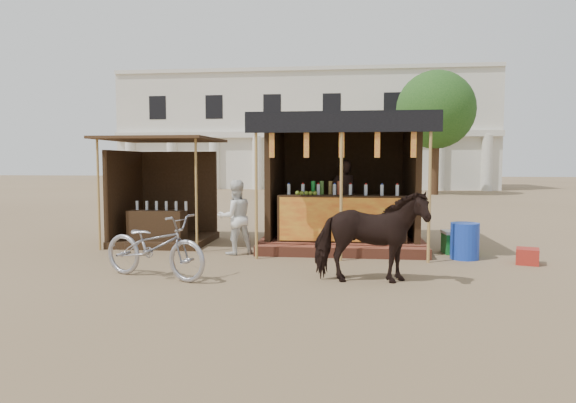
{
  "coord_description": "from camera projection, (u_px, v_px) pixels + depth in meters",
  "views": [
    {
      "loc": [
        1.13,
        -7.99,
        1.84
      ],
      "look_at": [
        0.0,
        1.6,
        1.1
      ],
      "focal_mm": 32.0,
      "sensor_mm": 36.0,
      "label": 1
    }
  ],
  "objects": [
    {
      "name": "ground",
      "position": [
        276.0,
        278.0,
        8.19
      ],
      "size": [
        120.0,
        120.0,
        0.0
      ],
      "primitive_type": "plane",
      "color": "#846B4C",
      "rests_on": "ground"
    },
    {
      "name": "main_stall",
      "position": [
        342.0,
        199.0,
        11.32
      ],
      "size": [
        3.6,
        3.61,
        2.78
      ],
      "color": "brown",
      "rests_on": "ground"
    },
    {
      "name": "secondary_stall",
      "position": [
        159.0,
        206.0,
        11.69
      ],
      "size": [
        2.4,
        2.4,
        2.38
      ],
      "color": "#332012",
      "rests_on": "ground"
    },
    {
      "name": "cow",
      "position": [
        370.0,
        237.0,
        7.78
      ],
      "size": [
        1.72,
        0.86,
        1.42
      ],
      "primitive_type": "imported",
      "rotation": [
        0.0,
        0.0,
        1.62
      ],
      "color": "black",
      "rests_on": "ground"
    },
    {
      "name": "motorbike",
      "position": [
        154.0,
        246.0,
        8.13
      ],
      "size": [
        2.07,
        1.3,
        1.03
      ],
      "primitive_type": "imported",
      "rotation": [
        0.0,
        0.0,
        1.23
      ],
      "color": "#A09EA7",
      "rests_on": "ground"
    },
    {
      "name": "bystander",
      "position": [
        235.0,
        217.0,
        10.24
      ],
      "size": [
        0.91,
        0.85,
        1.49
      ],
      "primitive_type": "imported",
      "rotation": [
        0.0,
        0.0,
        3.68
      ],
      "color": "white",
      "rests_on": "ground"
    },
    {
      "name": "blue_barrel",
      "position": [
        465.0,
        241.0,
        9.75
      ],
      "size": [
        0.66,
        0.66,
        0.69
      ],
      "primitive_type": "cylinder",
      "rotation": [
        0.0,
        0.0,
        0.28
      ],
      "color": "#183CBA",
      "rests_on": "ground"
    },
    {
      "name": "red_crate",
      "position": [
        528.0,
        256.0,
        9.28
      ],
      "size": [
        0.5,
        0.52,
        0.28
      ],
      "primitive_type": "cube",
      "rotation": [
        0.0,
        0.0,
        -0.33
      ],
      "color": "maroon",
      "rests_on": "ground"
    },
    {
      "name": "cooler",
      "position": [
        459.0,
        242.0,
        10.35
      ],
      "size": [
        0.68,
        0.5,
        0.46
      ],
      "color": "#1B7A2E",
      "rests_on": "ground"
    },
    {
      "name": "background_building",
      "position": [
        306.0,
        133.0,
        37.77
      ],
      "size": [
        26.0,
        7.45,
        8.18
      ],
      "color": "silver",
      "rests_on": "ground"
    },
    {
      "name": "tree",
      "position": [
        432.0,
        113.0,
        29.08
      ],
      "size": [
        4.5,
        4.4,
        7.0
      ],
      "color": "#382314",
      "rests_on": "ground"
    }
  ]
}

